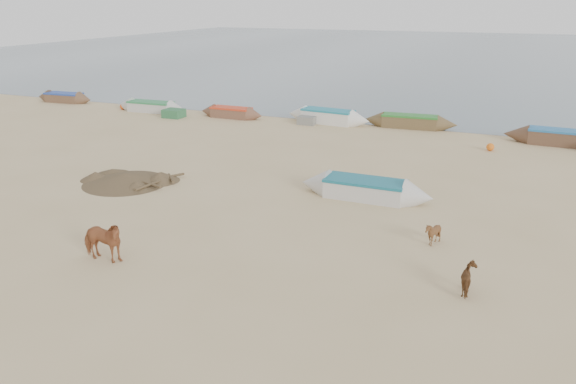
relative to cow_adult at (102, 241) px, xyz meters
The scene contains 9 objects.
ground 4.66m from the cow_adult, 28.05° to the left, with size 140.00×140.00×0.00m, color tan.
sea 84.27m from the cow_adult, 87.24° to the left, with size 160.00×160.00×0.00m, color slate.
cow_adult is the anchor object (origin of this frame).
calf_front 11.30m from the cow_adult, 29.20° to the left, with size 0.70×0.79×0.87m, color #58351B.
calf_right 11.68m from the cow_adult, 11.92° to the left, with size 0.88×0.75×0.89m, color brown.
near_canoe 11.35m from the cow_adult, 55.90° to the left, with size 5.88×1.43×0.84m, color beige, non-canonical shape.
debris_pile 8.52m from the cow_adult, 123.06° to the left, with size 4.02×4.02×0.47m, color brown.
waterline_canoes 23.40m from the cow_adult, 80.00° to the left, with size 57.51×3.87×0.97m.
beach_clutter 23.51m from the cow_adult, 71.47° to the left, with size 42.97×4.50×0.64m.
Camera 1 is at (8.02, -15.40, 8.24)m, focal length 35.00 mm.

